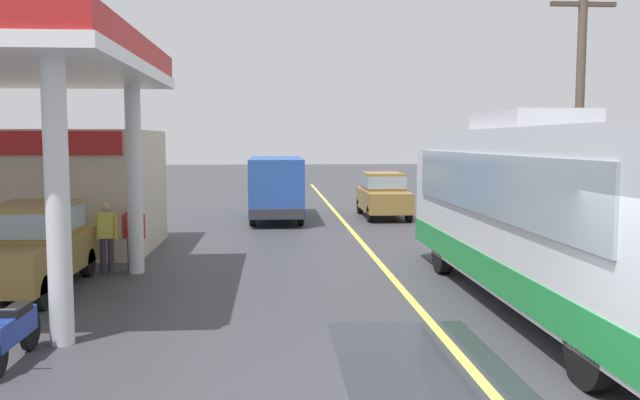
# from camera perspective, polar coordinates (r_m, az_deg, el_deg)

# --- Properties ---
(ground) EXTENTS (120.00, 120.00, 0.00)m
(ground) POSITION_cam_1_polar(r_m,az_deg,el_deg) (26.78, 1.69, -1.45)
(ground) COLOR #38383D
(lane_divider_stripe) EXTENTS (0.16, 50.00, 0.01)m
(lane_divider_stripe) POSITION_cam_1_polar(r_m,az_deg,el_deg) (21.86, 3.00, -2.96)
(lane_divider_stripe) COLOR #D8CC4C
(lane_divider_stripe) RESTS_ON ground
(wet_puddle_patch) EXTENTS (2.33, 5.64, 0.01)m
(wet_puddle_patch) POSITION_cam_1_polar(r_m,az_deg,el_deg) (8.80, 10.07, -15.49)
(wet_puddle_patch) COLOR #26282D
(wet_puddle_patch) RESTS_ON ground
(coach_bus_main) EXTENTS (2.60, 11.04, 3.69)m
(coach_bus_main) POSITION_cam_1_polar(r_m,az_deg,el_deg) (12.68, 19.47, -1.36)
(coach_bus_main) COLOR silver
(coach_bus_main) RESTS_ON ground
(car_at_pump) EXTENTS (1.70, 4.20, 1.82)m
(car_at_pump) POSITION_cam_1_polar(r_m,az_deg,el_deg) (14.70, -24.14, -3.43)
(car_at_pump) COLOR olive
(car_at_pump) RESTS_ON ground
(minibus_opposing_lane) EXTENTS (2.04, 6.13, 2.44)m
(minibus_opposing_lane) POSITION_cam_1_polar(r_m,az_deg,el_deg) (25.79, -3.87, 1.56)
(minibus_opposing_lane) COLOR #264C9E
(minibus_opposing_lane) RESTS_ON ground
(motorcycle_parked_forecourt) EXTENTS (0.55, 1.80, 0.92)m
(motorcycle_parked_forecourt) POSITION_cam_1_polar(r_m,az_deg,el_deg) (10.19, -25.29, -10.43)
(motorcycle_parked_forecourt) COLOR black
(motorcycle_parked_forecourt) RESTS_ON ground
(pedestrian_near_pump) EXTENTS (0.55, 0.22, 1.66)m
(pedestrian_near_pump) POSITION_cam_1_polar(r_m,az_deg,el_deg) (16.13, -18.25, -2.80)
(pedestrian_near_pump) COLOR #33333F
(pedestrian_near_pump) RESTS_ON ground
(pedestrian_by_shop) EXTENTS (0.55, 0.22, 1.66)m
(pedestrian_by_shop) POSITION_cam_1_polar(r_m,az_deg,el_deg) (16.09, -16.03, -2.75)
(pedestrian_by_shop) COLOR #33333F
(pedestrian_by_shop) RESTS_ON ground
(car_trailing_behind_bus) EXTENTS (1.70, 4.20, 1.82)m
(car_trailing_behind_bus) POSITION_cam_1_polar(r_m,az_deg,el_deg) (26.55, 5.54, 0.66)
(car_trailing_behind_bus) COLOR olive
(car_trailing_behind_bus) RESTS_ON ground
(utility_pole_roadside) EXTENTS (1.80, 0.24, 7.38)m
(utility_pole_roadside) POSITION_cam_1_polar(r_m,az_deg,el_deg) (19.25, 21.81, 7.11)
(utility_pole_roadside) COLOR brown
(utility_pole_roadside) RESTS_ON ground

